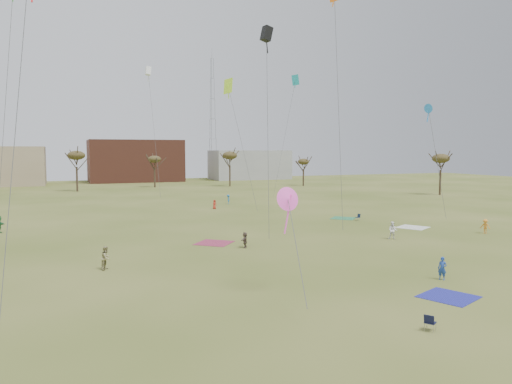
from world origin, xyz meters
name	(u,v)px	position (x,y,z in m)	size (l,w,h in m)	color
ground	(327,295)	(0.00, 0.00, 0.00)	(260.00, 260.00, 0.00)	#44551A
flyer_near_right	(442,268)	(9.27, 0.27, 0.81)	(0.59, 0.39, 1.61)	#214299
spectator_fore_b	(106,258)	(-12.20, 11.96, 0.90)	(0.87, 0.68, 1.79)	#948C5E
spectator_fore_c	(245,240)	(0.45, 15.90, 0.73)	(1.36, 0.43, 1.46)	brown
flyer_mid_b	(485,226)	(27.36, 13.58, 0.79)	(1.02, 0.59, 1.58)	orange
spectator_mid_e	(393,230)	(15.88, 14.43, 0.90)	(0.88, 0.68, 1.80)	white
flyer_far_b	(214,204)	(6.64, 46.01, 0.70)	(0.69, 0.45, 1.40)	#B32D1E
flyer_far_c	(228,199)	(10.77, 51.72, 0.80)	(1.03, 0.59, 1.59)	#216599
blanket_blue	(448,297)	(6.74, -3.06, 0.00)	(2.98, 2.98, 0.03)	#23279B
blanket_cream	(413,227)	(22.84, 19.86, 0.00)	(3.19, 3.19, 0.03)	white
blanket_plum	(214,243)	(-1.53, 19.15, 0.00)	(3.20, 3.20, 0.03)	#972E4C
blanket_olive	(343,218)	(19.45, 29.56, 0.00)	(2.97, 2.97, 0.03)	#2F8150
camp_chair_center	(430,326)	(1.72, -7.15, 0.26)	(0.73, 0.72, 0.87)	#121633
camp_chair_right	(358,219)	(20.03, 27.03, 0.26)	(0.62, 0.58, 0.87)	#152139
kites_aloft	(198,70)	(0.92, 33.85, 18.87)	(51.60, 69.20, 24.87)	orange
tree_line	(124,160)	(-2.85, 79.12, 7.09)	(117.44, 49.32, 8.91)	#3A2B1E
building_brick	(135,161)	(5.00, 120.00, 6.00)	(26.00, 16.00, 12.00)	brown
building_grey	(250,165)	(40.00, 118.00, 4.50)	(24.00, 12.00, 9.00)	gray
radio_tower	(212,118)	(30.00, 125.00, 19.21)	(1.51, 1.72, 41.00)	#9EA3A8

